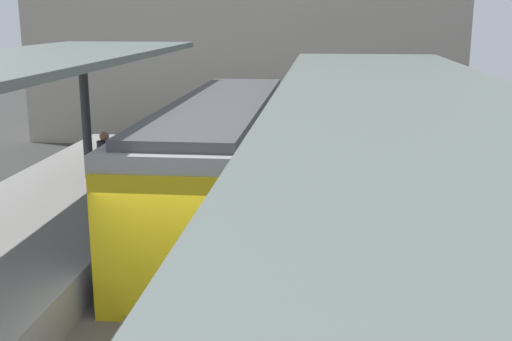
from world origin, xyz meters
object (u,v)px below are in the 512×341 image
(platform_sign, at_px, (349,198))
(passenger_near_bench, at_px, (106,168))
(passenger_mid_platform, at_px, (486,291))
(passenger_far_end, at_px, (393,275))
(commuter_train, at_px, (221,163))

(platform_sign, relative_size, passenger_near_bench, 1.26)
(passenger_near_bench, height_order, passenger_mid_platform, passenger_near_bench)
(passenger_mid_platform, relative_size, passenger_far_end, 1.01)
(commuter_train, distance_m, passenger_mid_platform, 8.74)
(commuter_train, relative_size, passenger_mid_platform, 6.39)
(passenger_near_bench, height_order, passenger_far_end, passenger_near_bench)
(commuter_train, distance_m, platform_sign, 6.59)
(commuter_train, height_order, passenger_mid_platform, commuter_train)
(commuter_train, bearing_deg, platform_sign, -63.52)
(platform_sign, relative_size, passenger_far_end, 1.29)
(passenger_near_bench, xyz_separation_m, passenger_far_end, (5.91, -5.51, -0.02))
(commuter_train, xyz_separation_m, passenger_mid_platform, (4.61, -7.42, 0.17))
(platform_sign, distance_m, passenger_far_end, 1.49)
(platform_sign, xyz_separation_m, passenger_mid_platform, (1.69, -1.57, -0.72))
(commuter_train, bearing_deg, passenger_far_end, -63.58)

